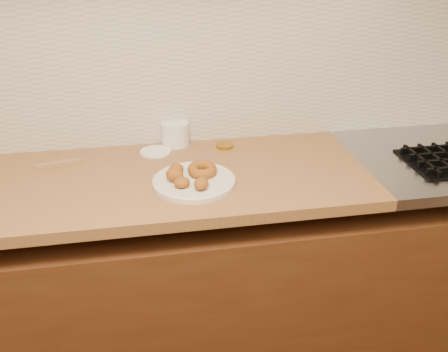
# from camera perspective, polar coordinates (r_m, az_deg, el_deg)

# --- Properties ---
(wall_back) EXTENTS (4.00, 0.02, 2.70)m
(wall_back) POSITION_cam_1_polar(r_m,az_deg,el_deg) (1.85, -1.49, 17.62)
(wall_back) COLOR tan
(wall_back) RESTS_ON ground
(base_cabinet) EXTENTS (3.60, 0.60, 0.77)m
(base_cabinet) POSITION_cam_1_polar(r_m,az_deg,el_deg) (1.98, 0.23, -12.66)
(base_cabinet) COLOR #562C17
(base_cabinet) RESTS_ON floor
(butcher_block) EXTENTS (2.30, 0.62, 0.04)m
(butcher_block) POSITION_cam_1_polar(r_m,az_deg,el_deg) (1.73, -21.44, -1.58)
(butcher_block) COLOR #99643D
(butcher_block) RESTS_ON base_cabinet
(backsplash) EXTENTS (3.60, 0.02, 0.60)m
(backsplash) POSITION_cam_1_polar(r_m,az_deg,el_deg) (1.87, -1.38, 13.03)
(backsplash) COLOR beige
(backsplash) RESTS_ON wall_back
(donut_plate) EXTENTS (0.28, 0.28, 0.02)m
(donut_plate) POSITION_cam_1_polar(r_m,az_deg,el_deg) (1.61, -3.63, -0.66)
(donut_plate) COLOR silver
(donut_plate) RESTS_ON butcher_block
(ring_donut) EXTENTS (0.12, 0.12, 0.05)m
(ring_donut) POSITION_cam_1_polar(r_m,az_deg,el_deg) (1.63, -2.65, 0.79)
(ring_donut) COLOR #9C5F1D
(ring_donut) RESTS_ON donut_plate
(fried_dough_chunks) EXTENTS (0.15, 0.19, 0.05)m
(fried_dough_chunks) POSITION_cam_1_polar(r_m,az_deg,el_deg) (1.58, -4.99, -0.14)
(fried_dough_chunks) COLOR #9C5F1D
(fried_dough_chunks) RESTS_ON donut_plate
(plastic_tub) EXTENTS (0.14, 0.14, 0.09)m
(plastic_tub) POSITION_cam_1_polar(r_m,az_deg,el_deg) (1.90, -5.91, 5.08)
(plastic_tub) COLOR silver
(plastic_tub) RESTS_ON butcher_block
(tub_lid) EXTENTS (0.15, 0.15, 0.01)m
(tub_lid) POSITION_cam_1_polar(r_m,az_deg,el_deg) (1.86, -8.26, 2.91)
(tub_lid) COLOR white
(tub_lid) RESTS_ON butcher_block
(brass_jar_lid) EXTENTS (0.09, 0.09, 0.01)m
(brass_jar_lid) POSITION_cam_1_polar(r_m,az_deg,el_deg) (1.89, 0.08, 3.68)
(brass_jar_lid) COLOR #AE8420
(brass_jar_lid) RESTS_ON butcher_block
(wooden_utensil) EXTENTS (0.16, 0.05, 0.01)m
(wooden_utensil) POSITION_cam_1_polar(r_m,az_deg,el_deg) (1.84, -19.25, 1.45)
(wooden_utensil) COLOR #966D47
(wooden_utensil) RESTS_ON butcher_block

